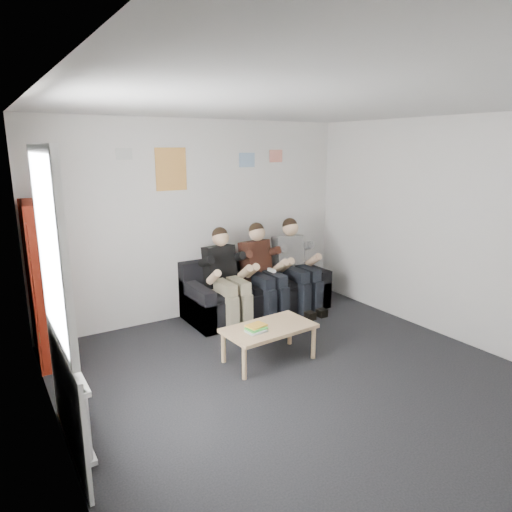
{
  "coord_description": "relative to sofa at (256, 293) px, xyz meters",
  "views": [
    {
      "loc": [
        -2.65,
        -3.21,
        2.34
      ],
      "look_at": [
        0.16,
        1.3,
        1.06
      ],
      "focal_mm": 32.0,
      "sensor_mm": 36.0,
      "label": 1
    }
  ],
  "objects": [
    {
      "name": "poster_large",
      "position": [
        -1.07,
        0.38,
        1.76
      ],
      "size": [
        0.42,
        0.01,
        0.55
      ],
      "primitive_type": "cube",
      "color": "#F1D955",
      "rests_on": "room_shell"
    },
    {
      "name": "game_cases",
      "position": [
        -0.88,
        -1.41,
        0.14
      ],
      "size": [
        0.25,
        0.22,
        0.05
      ],
      "rotation": [
        0.0,
        0.0,
        0.06
      ],
      "color": "silver",
      "rests_on": "coffee_table"
    },
    {
      "name": "window",
      "position": [
        -2.89,
        -1.91,
        0.74
      ],
      "size": [
        0.05,
        1.3,
        2.36
      ],
      "color": "white",
      "rests_on": "room_shell"
    },
    {
      "name": "poster_pink",
      "position": [
        0.58,
        0.38,
        1.91
      ],
      "size": [
        0.22,
        0.01,
        0.18
      ],
      "primitive_type": "cube",
      "color": "#D643A5",
      "rests_on": "room_shell"
    },
    {
      "name": "bookshelf",
      "position": [
        -2.76,
        -0.06,
        0.6
      ],
      "size": [
        0.27,
        0.8,
        1.78
      ],
      "rotation": [
        0.0,
        0.0,
        -0.06
      ],
      "color": "maroon",
      "rests_on": "ground"
    },
    {
      "name": "person_right",
      "position": [
        0.57,
        -0.2,
        0.36
      ],
      "size": [
        0.42,
        0.9,
        1.33
      ],
      "rotation": [
        0.0,
        0.0,
        -0.14
      ],
      "color": "beige",
      "rests_on": "sofa"
    },
    {
      "name": "poster_sign",
      "position": [
        -1.67,
        0.38,
        1.96
      ],
      "size": [
        0.2,
        0.01,
        0.14
      ],
      "primitive_type": "cube",
      "color": "silver",
      "rests_on": "room_shell"
    },
    {
      "name": "person_left",
      "position": [
        -0.57,
        -0.19,
        0.35
      ],
      "size": [
        0.41,
        0.87,
        1.3
      ],
      "rotation": [
        0.0,
        0.0,
        0.02
      ],
      "color": "black",
      "rests_on": "sofa"
    },
    {
      "name": "room_shell",
      "position": [
        -0.67,
        -2.11,
        1.06
      ],
      "size": [
        5.0,
        5.0,
        5.0
      ],
      "color": "black",
      "rests_on": "ground"
    },
    {
      "name": "poster_blue",
      "position": [
        0.08,
        0.38,
        1.86
      ],
      "size": [
        0.25,
        0.01,
        0.2
      ],
      "primitive_type": "cube",
      "color": "#3C89CE",
      "rests_on": "room_shell"
    },
    {
      "name": "sofa",
      "position": [
        0.0,
        0.0,
        0.0
      ],
      "size": [
        2.06,
        0.84,
        0.8
      ],
      "color": "black",
      "rests_on": "ground"
    },
    {
      "name": "person_middle",
      "position": [
        0.0,
        -0.2,
        0.36
      ],
      "size": [
        0.41,
        0.88,
        1.31
      ],
      "rotation": [
        0.0,
        0.0,
        0.16
      ],
      "color": "#4A2418",
      "rests_on": "sofa"
    },
    {
      "name": "radiator",
      "position": [
        -2.82,
        -1.91,
        0.06
      ],
      "size": [
        0.1,
        0.64,
        0.6
      ],
      "color": "white",
      "rests_on": "ground"
    },
    {
      "name": "coffee_table",
      "position": [
        -0.7,
        -1.39,
        0.07
      ],
      "size": [
        1.01,
        0.55,
        0.4
      ],
      "rotation": [
        0.0,
        0.0,
        0.06
      ],
      "color": "#DCB07F",
      "rests_on": "ground"
    }
  ]
}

